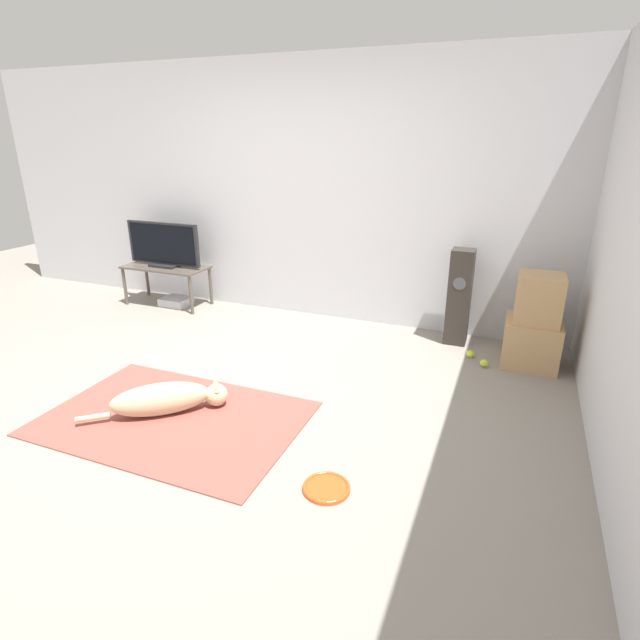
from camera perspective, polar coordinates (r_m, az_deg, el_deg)
The scene contains 13 objects.
ground_plane at distance 3.78m, azimuth -13.55°, elevation -9.15°, with size 12.00×12.00×0.00m, color gray.
wall_back at distance 5.17m, azimuth -1.06°, elevation 14.27°, with size 8.00×0.06×2.55m.
area_rug at distance 3.63m, azimuth -16.40°, elevation -10.73°, with size 1.74×1.15×0.01m.
dog at distance 3.64m, azimuth -17.05°, elevation -8.58°, with size 0.81×0.68×0.23m.
frisbee at distance 2.89m, azimuth 0.74°, elevation -18.62°, with size 0.26×0.26×0.03m.
cardboard_box_lower at distance 4.54m, azimuth 22.97°, elevation -2.40°, with size 0.44×0.44×0.39m.
cardboard_box_upper at distance 4.40m, azimuth 23.76°, elevation 2.24°, with size 0.35×0.35×0.40m.
floor_speaker at distance 4.72m, azimuth 15.63°, elevation 2.53°, with size 0.20×0.20×0.88m.
tv_stand at distance 5.89m, azimuth -17.18°, elevation 5.35°, with size 0.95×0.43×0.45m.
tv at distance 5.82m, azimuth -17.47°, elevation 8.17°, with size 0.91×0.20×0.49m.
tennis_ball_by_boxes at distance 4.56m, azimuth 16.82°, elevation -3.73°, with size 0.07×0.07×0.07m.
tennis_ball_near_speaker at distance 4.41m, azimuth 18.24°, elevation -4.72°, with size 0.07×0.07×0.07m.
game_console at distance 5.92m, azimuth -16.11°, elevation 2.06°, with size 0.31×0.26×0.09m.
Camera 1 is at (2.00, -2.64, 1.83)m, focal length 28.00 mm.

